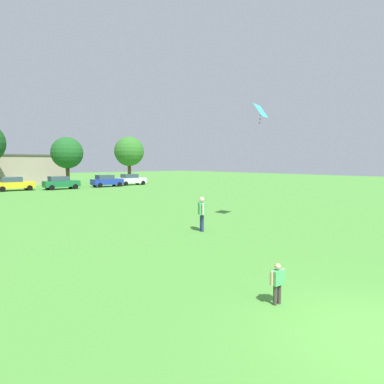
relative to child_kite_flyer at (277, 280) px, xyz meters
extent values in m
plane|color=#4C9338|center=(0.22, 27.59, -0.60)|extent=(160.00, 160.00, 0.00)
cylinder|color=#3F3833|center=(-0.07, 0.01, -0.35)|extent=(0.09, 0.09, 0.49)
cylinder|color=#3F3833|center=(0.07, -0.01, -0.35)|extent=(0.09, 0.09, 0.49)
cube|color=#4CB266|center=(0.00, 0.00, 0.07)|extent=(0.34, 0.21, 0.35)
cylinder|color=tan|center=(-0.20, 0.01, 0.08)|extent=(0.07, 0.07, 0.33)
cylinder|color=tan|center=(0.20, -0.01, 0.08)|extent=(0.07, 0.07, 0.33)
sphere|color=tan|center=(0.00, 0.00, 0.33)|extent=(0.15, 0.15, 0.15)
cylinder|color=navy|center=(4.13, 7.48, -0.18)|extent=(0.16, 0.16, 0.84)
cylinder|color=navy|center=(4.26, 7.70, -0.18)|extent=(0.16, 0.16, 0.84)
cube|color=#4CB266|center=(4.20, 7.59, 0.53)|extent=(0.56, 0.64, 0.59)
cylinder|color=beige|center=(4.02, 7.29, 0.55)|extent=(0.12, 0.12, 0.56)
cylinder|color=beige|center=(4.38, 7.89, 0.55)|extent=(0.12, 0.12, 0.56)
sphere|color=beige|center=(4.20, 7.59, 0.98)|extent=(0.26, 0.26, 0.26)
cube|color=#3FBFE5|center=(8.68, 7.65, 5.73)|extent=(1.30, 0.91, 0.75)
sphere|color=#F24C8C|center=(8.68, 7.65, 5.48)|extent=(0.10, 0.10, 0.10)
sphere|color=#F24C8C|center=(8.63, 7.65, 5.26)|extent=(0.10, 0.10, 0.10)
sphere|color=#F24C8C|center=(8.58, 7.65, 5.04)|extent=(0.10, 0.10, 0.10)
cube|color=yellow|center=(2.18, 39.87, 0.10)|extent=(4.30, 1.80, 0.76)
cube|color=#334756|center=(1.84, 39.87, 0.78)|extent=(2.24, 1.58, 0.60)
cylinder|color=black|center=(3.65, 40.77, -0.28)|extent=(0.64, 0.22, 0.64)
cylinder|color=black|center=(3.65, 38.97, -0.28)|extent=(0.64, 0.22, 0.64)
cylinder|color=black|center=(0.72, 40.77, -0.28)|extent=(0.64, 0.22, 0.64)
cylinder|color=black|center=(0.72, 38.97, -0.28)|extent=(0.64, 0.22, 0.64)
cube|color=#196B38|center=(7.33, 38.61, 0.10)|extent=(4.30, 1.80, 0.76)
cube|color=#334756|center=(6.98, 38.61, 0.78)|extent=(2.24, 1.58, 0.60)
cylinder|color=black|center=(8.79, 39.51, -0.28)|extent=(0.64, 0.22, 0.64)
cylinder|color=black|center=(8.79, 37.71, -0.28)|extent=(0.64, 0.22, 0.64)
cylinder|color=black|center=(5.86, 39.51, -0.28)|extent=(0.64, 0.22, 0.64)
cylinder|color=black|center=(5.86, 37.71, -0.28)|extent=(0.64, 0.22, 0.64)
cube|color=#1E38AD|center=(13.78, 39.03, 0.10)|extent=(4.30, 1.80, 0.76)
cube|color=#334756|center=(13.44, 39.03, 0.78)|extent=(2.24, 1.58, 0.60)
cylinder|color=black|center=(15.24, 39.93, -0.28)|extent=(0.64, 0.22, 0.64)
cylinder|color=black|center=(15.24, 38.13, -0.28)|extent=(0.64, 0.22, 0.64)
cylinder|color=black|center=(12.32, 39.93, -0.28)|extent=(0.64, 0.22, 0.64)
cylinder|color=black|center=(12.32, 38.13, -0.28)|extent=(0.64, 0.22, 0.64)
cube|color=white|center=(18.25, 40.08, 0.10)|extent=(4.30, 1.80, 0.76)
cube|color=#334756|center=(17.91, 40.08, 0.78)|extent=(2.24, 1.58, 0.60)
cylinder|color=black|center=(19.71, 40.98, -0.28)|extent=(0.64, 0.22, 0.64)
cylinder|color=black|center=(19.71, 39.18, -0.28)|extent=(0.64, 0.22, 0.64)
cylinder|color=black|center=(16.79, 40.98, -0.28)|extent=(0.64, 0.22, 0.64)
cylinder|color=black|center=(16.79, 39.18, -0.28)|extent=(0.64, 0.22, 0.64)
cylinder|color=brown|center=(10.10, 44.33, 0.85)|extent=(0.53, 0.53, 2.89)
sphere|color=#1E5B23|center=(10.10, 44.33, 4.23)|extent=(4.56, 4.56, 4.56)
cylinder|color=brown|center=(21.24, 46.21, 1.00)|extent=(0.59, 0.59, 3.19)
sphere|color=#337528|center=(21.24, 46.21, 4.73)|extent=(5.03, 5.03, 5.03)
cube|color=tan|center=(5.68, 53.34, 1.62)|extent=(12.02, 6.11, 4.43)
cube|color=#4C4742|center=(5.68, 53.34, 3.95)|extent=(12.50, 6.36, 0.24)
camera|label=1|loc=(-6.44, -4.65, 2.80)|focal=30.92mm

